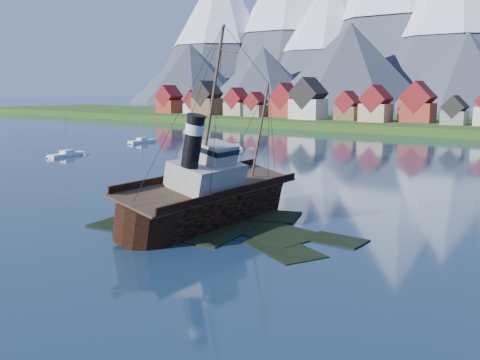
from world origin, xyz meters
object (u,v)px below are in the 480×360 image
Objects in this scene: sailboat_a at (67,155)px; sailboat_c at (236,148)px; tugboat_wreck at (216,195)px; sailboat_b at (142,142)px.

sailboat_a reaches higher than sailboat_c.
tugboat_wreck is at bearing -27.26° from sailboat_a.
tugboat_wreck reaches higher than sailboat_b.
sailboat_b is 1.32× the size of sailboat_c.
sailboat_a is at bearing -73.68° from sailboat_b.
tugboat_wreck is at bearing -103.43° from sailboat_c.
tugboat_wreck reaches higher than sailboat_a.
tugboat_wreck is 71.84m from sailboat_a.
sailboat_a is 42.91m from sailboat_c.
sailboat_a is (-67.10, 25.51, -2.81)m from tugboat_wreck.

